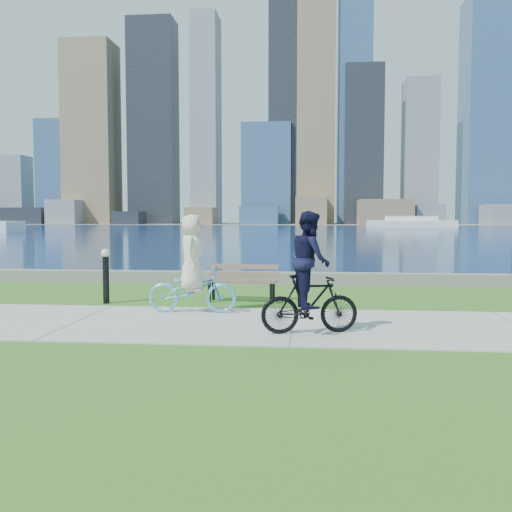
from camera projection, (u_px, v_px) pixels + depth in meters
The scene contains 11 objects.
ground at pixel (293, 326), 10.26m from camera, with size 320.00×320.00×0.00m, color #2D6219.
concrete_path at pixel (293, 325), 10.26m from camera, with size 80.00×3.50×0.02m, color #9E9E99.
seawall at pixel (301, 279), 16.40m from camera, with size 90.00×0.50×0.35m, color slate.
bay_water at pixel (311, 230), 81.73m from camera, with size 320.00×131.00×0.01m, color navy.
far_shore at pixel (312, 224), 139.29m from camera, with size 320.00×30.00×0.12m, color slate.
city_skyline at pixel (314, 132), 137.74m from camera, with size 179.45×24.64×76.00m.
ferry_far at pixel (411, 223), 97.67m from camera, with size 14.81×4.23×2.01m.
park_bench at pixel (242, 279), 13.17m from camera, with size 1.68×0.69×0.85m.
bollard_lamp at pixel (106, 272), 12.82m from camera, with size 0.20×0.20×1.24m.
cyclist_woman at pixel (192, 276), 11.50m from camera, with size 0.69×1.81×1.98m.
cyclist_man at pixel (310, 282), 9.43m from camera, with size 0.82×1.69×2.04m.
Camera 1 is at (0.35, -10.16, 1.97)m, focal length 40.00 mm.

